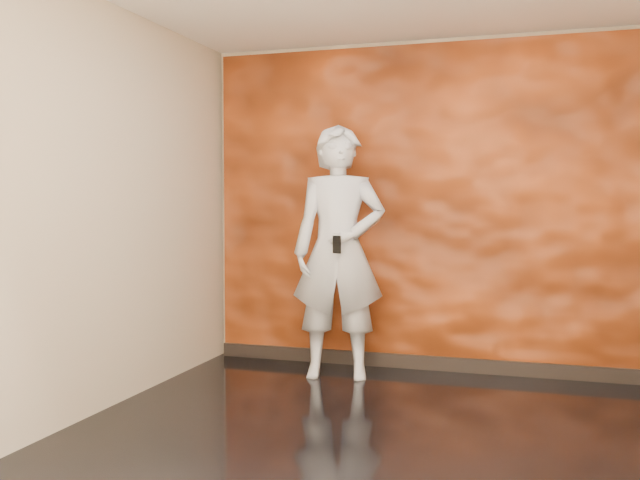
{
  "coord_description": "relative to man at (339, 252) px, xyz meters",
  "views": [
    {
      "loc": [
        0.86,
        -4.08,
        1.42
      ],
      "look_at": [
        -0.8,
        1.22,
        1.13
      ],
      "focal_mm": 40.0,
      "sensor_mm": 36.0,
      "label": 1
    }
  ],
  "objects": [
    {
      "name": "room",
      "position": [
        0.72,
        -1.47,
        0.38
      ],
      "size": [
        4.02,
        4.02,
        2.81
      ],
      "color": "black",
      "rests_on": "ground"
    },
    {
      "name": "feature_wall",
      "position": [
        0.72,
        0.49,
        0.36
      ],
      "size": [
        3.9,
        0.06,
        2.75
      ],
      "primitive_type": "cube",
      "color": "#C44C17",
      "rests_on": "ground"
    },
    {
      "name": "baseboard",
      "position": [
        0.72,
        0.45,
        -0.96
      ],
      "size": [
        3.9,
        0.04,
        0.12
      ],
      "primitive_type": "cube",
      "color": "black",
      "rests_on": "ground"
    },
    {
      "name": "man",
      "position": [
        0.0,
        0.0,
        0.0
      ],
      "size": [
        0.83,
        0.63,
        2.05
      ],
      "primitive_type": "imported",
      "rotation": [
        0.0,
        0.0,
        0.21
      ],
      "color": "#AAB0BC",
      "rests_on": "ground"
    },
    {
      "name": "phone",
      "position": [
        0.06,
        -0.26,
        0.07
      ],
      "size": [
        0.07,
        0.04,
        0.14
      ],
      "primitive_type": "cube",
      "rotation": [
        0.0,
        0.0,
        -0.43
      ],
      "color": "black",
      "rests_on": "man"
    }
  ]
}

